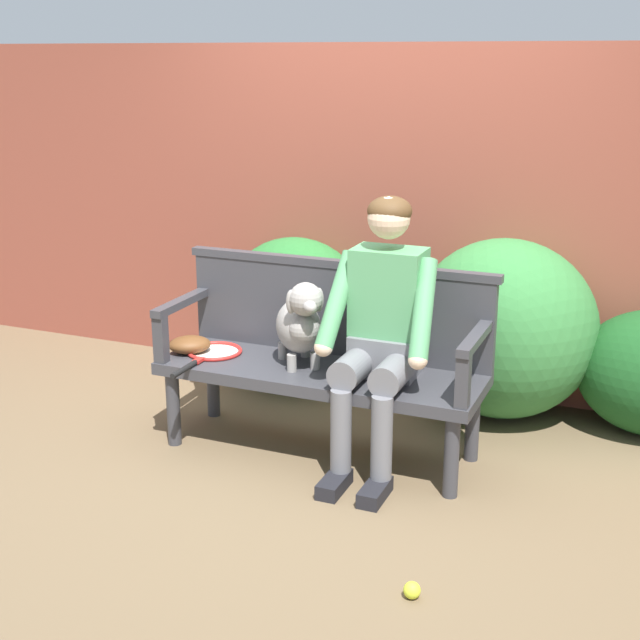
{
  "coord_description": "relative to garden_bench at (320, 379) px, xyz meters",
  "views": [
    {
      "loc": [
        1.58,
        -3.79,
        1.95
      ],
      "look_at": [
        0.0,
        0.0,
        0.7
      ],
      "focal_mm": 49.25,
      "sensor_mm": 36.0,
      "label": 1
    }
  ],
  "objects": [
    {
      "name": "brick_garden_fence",
      "position": [
        0.0,
        1.25,
        0.61
      ],
      "size": [
        8.0,
        0.3,
        2.02
      ],
      "primitive_type": "cube",
      "color": "brown",
      "rests_on": "ground"
    },
    {
      "name": "dog_on_bench",
      "position": [
        -0.1,
        -0.01,
        0.29
      ],
      "size": [
        0.38,
        0.43,
        0.46
      ],
      "color": "gray",
      "rests_on": "garden_bench"
    },
    {
      "name": "bench_armrest_right_end",
      "position": [
        0.77,
        -0.09,
        0.26
      ],
      "size": [
        0.06,
        0.53,
        0.28
      ],
      "color": "#38383D",
      "rests_on": "garden_bench"
    },
    {
      "name": "garden_bench",
      "position": [
        0.0,
        0.0,
        0.0
      ],
      "size": [
        1.63,
        0.53,
        0.45
      ],
      "color": "#38383D",
      "rests_on": "ground"
    },
    {
      "name": "bench_backrest",
      "position": [
        0.0,
        0.24,
        0.31
      ],
      "size": [
        1.67,
        0.06,
        0.5
      ],
      "color": "#38383D",
      "rests_on": "garden_bench"
    },
    {
      "name": "hedge_bush_mid_right",
      "position": [
        0.74,
        0.86,
        0.1
      ],
      "size": [
        1.02,
        0.96,
        1.0
      ],
      "primitive_type": "ellipsoid",
      "color": "#337538",
      "rests_on": "ground"
    },
    {
      "name": "hedge_bush_far_left",
      "position": [
        -0.53,
        0.88,
        0.06
      ],
      "size": [
        0.92,
        0.72,
        0.9
      ],
      "primitive_type": "ellipsoid",
      "color": "#286B2D",
      "rests_on": "ground"
    },
    {
      "name": "tennis_racket",
      "position": [
        -0.6,
        -0.03,
        0.07
      ],
      "size": [
        0.29,
        0.56,
        0.03
      ],
      "color": "red",
      "rests_on": "garden_bench"
    },
    {
      "name": "tennis_ball",
      "position": [
        0.8,
        -1.04,
        -0.36
      ],
      "size": [
        0.07,
        0.07,
        0.07
      ],
      "primitive_type": "sphere",
      "color": "#CCDB33",
      "rests_on": "ground"
    },
    {
      "name": "person_seated",
      "position": [
        0.33,
        -0.02,
        0.33
      ],
      "size": [
        0.56,
        0.67,
        1.32
      ],
      "color": "black",
      "rests_on": "ground"
    },
    {
      "name": "baseball_glove",
      "position": [
        -0.72,
        -0.05,
        0.1
      ],
      "size": [
        0.28,
        0.26,
        0.09
      ],
      "primitive_type": "ellipsoid",
      "rotation": [
        0.0,
        0.0,
        0.59
      ],
      "color": "brown",
      "rests_on": "garden_bench"
    },
    {
      "name": "ground_plane",
      "position": [
        0.0,
        0.0,
        -0.39
      ],
      "size": [
        40.0,
        40.0,
        0.0
      ],
      "primitive_type": "plane",
      "color": "brown"
    },
    {
      "name": "bench_armrest_left_end",
      "position": [
        -0.77,
        -0.09,
        0.26
      ],
      "size": [
        0.06,
        0.53,
        0.28
      ],
      "color": "#38383D",
      "rests_on": "garden_bench"
    }
  ]
}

